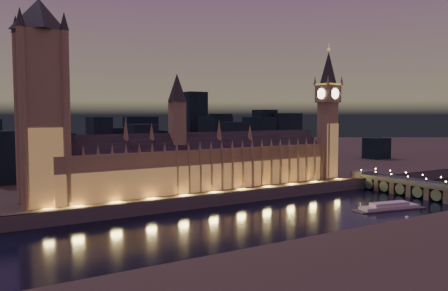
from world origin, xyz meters
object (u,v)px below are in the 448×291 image
westminster_bridge (416,188)px  palace_of_westminster (203,162)px  victoria_tower (41,93)px  river_boat (389,207)px  elizabeth_tower (328,103)px

westminster_bridge → palace_of_westminster: bearing=155.1°
victoria_tower → westminster_bridge: (242.50, -65.38, -65.18)m
victoria_tower → river_boat: size_ratio=2.56×
elizabeth_tower → victoria_tower: bearing=180.0°
westminster_bridge → river_boat: size_ratio=2.27×
palace_of_westminster → river_boat: palace_of_westminster is taller
victoria_tower → elizabeth_tower: bearing=-0.0°
elizabeth_tower → westminster_bridge: elizabeth_tower is taller
elizabeth_tower → river_boat: (-29.12, -85.11, -67.11)m
palace_of_westminster → westminster_bridge: palace_of_westminster is taller
river_boat → elizabeth_tower: bearing=71.1°
elizabeth_tower → palace_of_westminster: bearing=-179.9°
elizabeth_tower → westminster_bridge: bearing=-69.5°
victoria_tower → westminster_bridge: 259.48m
palace_of_westminster → victoria_tower: size_ratio=1.59×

